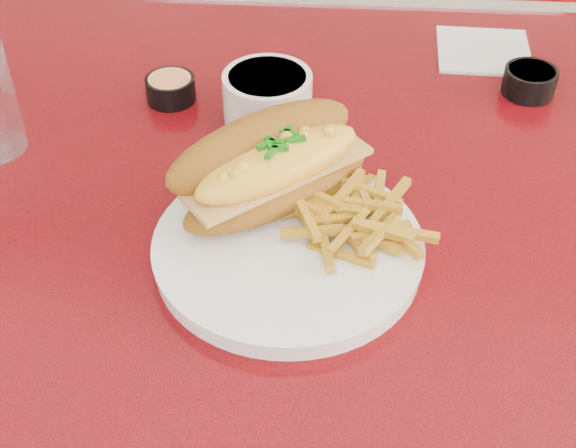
# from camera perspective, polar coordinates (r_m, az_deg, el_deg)

# --- Properties ---
(diner_table) EXTENTS (1.23, 0.83, 0.77)m
(diner_table) POSITION_cam_1_polar(r_m,az_deg,el_deg) (0.93, 9.28, -5.05)
(diner_table) COLOR red
(diner_table) RESTS_ON ground
(booth_bench_far) EXTENTS (1.20, 0.51, 0.90)m
(booth_bench_far) POSITION_cam_1_polar(r_m,az_deg,el_deg) (1.76, 6.80, 7.02)
(booth_bench_far) COLOR #A50B10
(booth_bench_far) RESTS_ON ground
(dinner_plate) EXTENTS (0.31, 0.31, 0.02)m
(dinner_plate) POSITION_cam_1_polar(r_m,az_deg,el_deg) (0.72, -0.00, -1.79)
(dinner_plate) COLOR white
(dinner_plate) RESTS_ON diner_table
(mac_hoagie) EXTENTS (0.22, 0.21, 0.09)m
(mac_hoagie) POSITION_cam_1_polar(r_m,az_deg,el_deg) (0.74, -1.14, 4.22)
(mac_hoagie) COLOR #905917
(mac_hoagie) RESTS_ON dinner_plate
(fries_pile) EXTENTS (0.14, 0.13, 0.03)m
(fries_pile) POSITION_cam_1_polar(r_m,az_deg,el_deg) (0.73, 4.40, 0.70)
(fries_pile) COLOR gold
(fries_pile) RESTS_ON dinner_plate
(fork) EXTENTS (0.02, 0.15, 0.00)m
(fork) POSITION_cam_1_polar(r_m,az_deg,el_deg) (0.76, 3.64, 1.51)
(fork) COLOR silver
(fork) RESTS_ON dinner_plate
(gravy_ramekin) EXTENTS (0.12, 0.12, 0.05)m
(gravy_ramekin) POSITION_cam_1_polar(r_m,az_deg,el_deg) (0.89, -1.46, 9.10)
(gravy_ramekin) COLOR white
(gravy_ramekin) RESTS_ON diner_table
(sauce_cup_left) EXTENTS (0.06, 0.06, 0.03)m
(sauce_cup_left) POSITION_cam_1_polar(r_m,az_deg,el_deg) (0.94, -8.36, 9.56)
(sauce_cup_left) COLOR black
(sauce_cup_left) RESTS_ON diner_table
(sauce_cup_right) EXTENTS (0.08, 0.08, 0.03)m
(sauce_cup_right) POSITION_cam_1_polar(r_m,az_deg,el_deg) (0.98, 16.82, 9.76)
(sauce_cup_right) COLOR black
(sauce_cup_right) RESTS_ON diner_table
(paper_napkin) EXTENTS (0.12, 0.12, 0.00)m
(paper_napkin) POSITION_cam_1_polar(r_m,az_deg,el_deg) (1.06, 13.74, 11.87)
(paper_napkin) COLOR white
(paper_napkin) RESTS_ON diner_table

